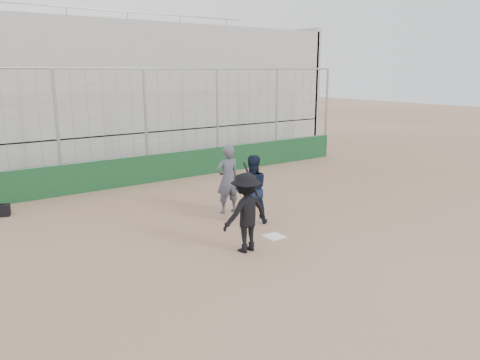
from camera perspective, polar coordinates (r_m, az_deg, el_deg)
ground at (r=11.44m, az=4.16°, el=-6.92°), size 90.00×90.00×0.00m
home_plate at (r=11.44m, az=4.16°, el=-6.86°), size 0.44×0.44×0.02m
backstop at (r=16.96m, az=-11.22°, el=2.87°), size 18.10×0.25×4.04m
bleachers at (r=21.32m, az=-17.20°, el=9.93°), size 20.25×6.70×6.98m
batter_at_plate at (r=10.29m, az=0.70°, el=-3.96°), size 1.19×0.80×1.93m
catcher_crouched at (r=12.17m, az=1.46°, el=-2.61°), size 1.06×0.94×1.23m
umpire at (r=13.07m, az=-1.52°, el=-0.33°), size 0.74×0.52×1.74m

